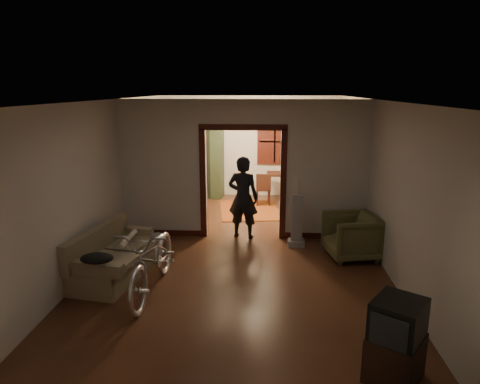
# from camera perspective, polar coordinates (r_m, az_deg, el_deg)

# --- Properties ---
(floor) EXTENTS (5.00, 8.50, 0.01)m
(floor) POSITION_cam_1_polar(r_m,az_deg,el_deg) (8.27, 0.13, -7.60)
(floor) COLOR #381D11
(floor) RESTS_ON ground
(ceiling) EXTENTS (5.00, 8.50, 0.01)m
(ceiling) POSITION_cam_1_polar(r_m,az_deg,el_deg) (7.71, 0.14, 12.17)
(ceiling) COLOR white
(ceiling) RESTS_ON floor
(wall_back) EXTENTS (5.00, 0.02, 2.80)m
(wall_back) POSITION_cam_1_polar(r_m,az_deg,el_deg) (12.06, 1.30, 6.07)
(wall_back) COLOR beige
(wall_back) RESTS_ON floor
(wall_left) EXTENTS (0.02, 8.50, 2.80)m
(wall_left) POSITION_cam_1_polar(r_m,az_deg,el_deg) (8.39, -17.18, 2.06)
(wall_left) COLOR beige
(wall_left) RESTS_ON floor
(wall_right) EXTENTS (0.02, 8.50, 2.80)m
(wall_right) POSITION_cam_1_polar(r_m,az_deg,el_deg) (8.13, 18.03, 1.62)
(wall_right) COLOR beige
(wall_right) RESTS_ON floor
(partition_wall) EXTENTS (5.00, 0.14, 2.80)m
(partition_wall) POSITION_cam_1_polar(r_m,az_deg,el_deg) (8.61, 0.42, 2.96)
(partition_wall) COLOR beige
(partition_wall) RESTS_ON floor
(door_casing) EXTENTS (1.74, 0.20, 2.32)m
(door_casing) POSITION_cam_1_polar(r_m,az_deg,el_deg) (8.67, 0.41, 1.01)
(door_casing) COLOR #38120C
(door_casing) RESTS_ON floor
(far_window) EXTENTS (0.98, 0.06, 1.28)m
(far_window) POSITION_cam_1_polar(r_m,az_deg,el_deg) (12.00, 4.66, 6.71)
(far_window) COLOR black
(far_window) RESTS_ON wall_back
(chandelier) EXTENTS (0.24, 0.24, 0.24)m
(chandelier) POSITION_cam_1_polar(r_m,az_deg,el_deg) (10.22, 0.95, 10.04)
(chandelier) COLOR #FFE0A5
(chandelier) RESTS_ON ceiling
(light_switch) EXTENTS (0.08, 0.01, 0.12)m
(light_switch) POSITION_cam_1_polar(r_m,az_deg,el_deg) (8.57, 7.42, 1.77)
(light_switch) COLOR silver
(light_switch) RESTS_ON partition_wall
(sofa) EXTENTS (1.09, 1.89, 0.82)m
(sofa) POSITION_cam_1_polar(r_m,az_deg,el_deg) (7.31, -16.11, -7.70)
(sofa) COLOR #6C6348
(sofa) RESTS_ON floor
(rolled_paper) EXTENTS (0.10, 0.77, 0.10)m
(rolled_paper) POSITION_cam_1_polar(r_m,az_deg,el_deg) (7.50, -14.70, -6.06)
(rolled_paper) COLOR beige
(rolled_paper) RESTS_ON sofa
(jacket) EXTENTS (0.47, 0.35, 0.14)m
(jacket) POSITION_cam_1_polar(r_m,az_deg,el_deg) (6.40, -18.54, -8.38)
(jacket) COLOR black
(jacket) RESTS_ON sofa
(bicycle) EXTENTS (0.77, 2.08, 1.08)m
(bicycle) POSITION_cam_1_polar(r_m,az_deg,el_deg) (6.58, -11.52, -8.59)
(bicycle) COLOR silver
(bicycle) RESTS_ON floor
(armchair) EXTENTS (1.04, 1.02, 0.81)m
(armchair) POSITION_cam_1_polar(r_m,az_deg,el_deg) (8.01, 14.64, -5.71)
(armchair) COLOR brown
(armchair) RESTS_ON floor
(tv_stand) EXTENTS (0.72, 0.73, 0.50)m
(tv_stand) POSITION_cam_1_polar(r_m,az_deg,el_deg) (5.09, 19.91, -20.05)
(tv_stand) COLOR black
(tv_stand) RESTS_ON floor
(crt_tv) EXTENTS (0.69, 0.70, 0.45)m
(crt_tv) POSITION_cam_1_polar(r_m,az_deg,el_deg) (4.87, 20.33, -15.82)
(crt_tv) COLOR black
(crt_tv) RESTS_ON tv_stand
(vacuum) EXTENTS (0.38, 0.34, 1.03)m
(vacuum) POSITION_cam_1_polar(r_m,az_deg,el_deg) (8.34, 7.58, -3.81)
(vacuum) COLOR gray
(vacuum) RESTS_ON floor
(person) EXTENTS (0.69, 0.52, 1.69)m
(person) POSITION_cam_1_polar(r_m,az_deg,el_deg) (8.65, 0.40, -0.74)
(person) COLOR black
(person) RESTS_ON floor
(oriental_rug) EXTENTS (1.68, 2.07, 0.01)m
(oriental_rug) POSITION_cam_1_polar(r_m,az_deg,el_deg) (10.80, 1.28, -2.41)
(oriental_rug) COLOR maroon
(oriental_rug) RESTS_ON floor
(locker) EXTENTS (1.01, 0.62, 1.94)m
(locker) POSITION_cam_1_polar(r_m,az_deg,el_deg) (11.99, -4.65, 3.91)
(locker) COLOR #293721
(locker) RESTS_ON floor
(globe) EXTENTS (0.26, 0.26, 0.26)m
(globe) POSITION_cam_1_polar(r_m,az_deg,el_deg) (11.86, -4.74, 8.52)
(globe) COLOR #1E5972
(globe) RESTS_ON locker
(desk) EXTENTS (1.15, 0.82, 0.77)m
(desk) POSITION_cam_1_polar(r_m,az_deg,el_deg) (11.60, 6.17, 0.59)
(desk) COLOR black
(desk) RESTS_ON floor
(desk_chair) EXTENTS (0.43, 0.43, 0.86)m
(desk_chair) POSITION_cam_1_polar(r_m,az_deg,el_deg) (11.21, 3.15, 0.41)
(desk_chair) COLOR black
(desk_chair) RESTS_ON floor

